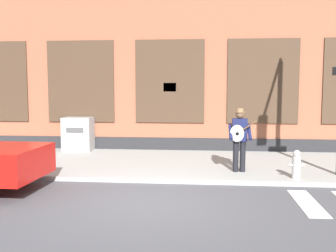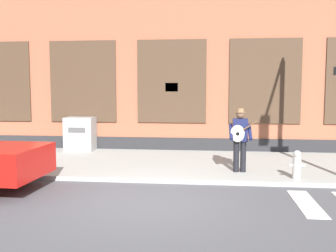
% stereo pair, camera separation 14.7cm
% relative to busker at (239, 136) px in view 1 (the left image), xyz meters
% --- Properties ---
extents(ground_plane, '(160.00, 160.00, 0.00)m').
position_rel_busker_xyz_m(ground_plane, '(-2.12, -2.56, -1.06)').
color(ground_plane, '#4C4C51').
extents(sidewalk, '(28.00, 4.45, 0.12)m').
position_rel_busker_xyz_m(sidewalk, '(-2.12, 1.22, -1.00)').
color(sidewalk, '#9E9E99').
rests_on(sidewalk, ground).
extents(building_backdrop, '(28.00, 4.06, 6.97)m').
position_rel_busker_xyz_m(building_backdrop, '(-2.12, 5.43, 2.42)').
color(building_backdrop, '#99563D').
rests_on(building_backdrop, ground).
extents(busker, '(0.70, 0.52, 1.66)m').
position_rel_busker_xyz_m(busker, '(0.00, 0.00, 0.00)').
color(busker, black).
rests_on(busker, sidewalk).
extents(utility_box, '(1.00, 0.71, 1.16)m').
position_rel_busker_xyz_m(utility_box, '(-5.30, 2.99, -0.36)').
color(utility_box, '#9E9E9E').
rests_on(utility_box, sidewalk).
extents(fire_hydrant, '(0.38, 0.20, 0.70)m').
position_rel_busker_xyz_m(fire_hydrant, '(1.32, -0.65, -0.60)').
color(fire_hydrant, '#B2ADA8').
rests_on(fire_hydrant, sidewalk).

